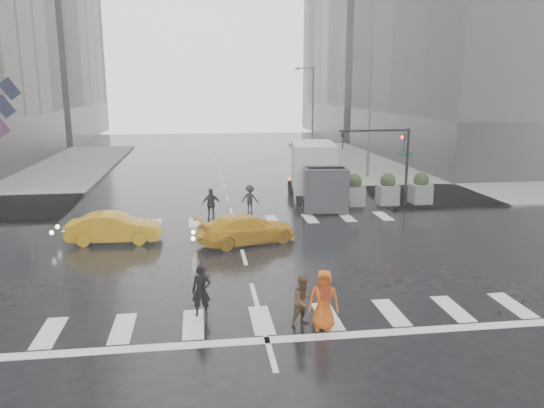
{
  "coord_description": "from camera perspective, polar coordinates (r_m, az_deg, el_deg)",
  "views": [
    {
      "loc": [
        -1.7,
        -20.47,
        6.74
      ],
      "look_at": [
        1.43,
        2.0,
        1.73
      ],
      "focal_mm": 35.0,
      "sensor_mm": 36.0,
      "label": 1
    }
  ],
  "objects": [
    {
      "name": "pedestrian_brown",
      "position": [
        15.47,
        3.41,
        -10.37
      ],
      "size": [
        0.9,
        0.82,
        1.5
      ],
      "primitive_type": "imported",
      "rotation": [
        0.0,
        0.0,
        0.43
      ],
      "color": "#4D371B",
      "rests_on": "ground"
    },
    {
      "name": "sidewalk_ne",
      "position": [
        44.0,
        21.02,
        2.9
      ],
      "size": [
        35.0,
        35.0,
        0.15
      ],
      "primitive_type": "cube",
      "color": "gray",
      "rests_on": "ground"
    },
    {
      "name": "planter_west",
      "position": [
        30.51,
        8.79,
        1.42
      ],
      "size": [
        1.1,
        1.1,
        1.8
      ],
      "color": "gray",
      "rests_on": "ground"
    },
    {
      "name": "taxi_mid",
      "position": [
        24.47,
        -16.62,
        -2.47
      ],
      "size": [
        4.08,
        1.55,
        1.33
      ],
      "primitive_type": "imported",
      "rotation": [
        0.0,
        0.0,
        1.53
      ],
      "color": "#EBA40C",
      "rests_on": "ground"
    },
    {
      "name": "road_markings",
      "position": [
        21.62,
        -3.04,
        -5.73
      ],
      "size": [
        18.0,
        48.0,
        0.01
      ],
      "primitive_type": null,
      "color": "silver",
      "rests_on": "ground"
    },
    {
      "name": "pedestrian_orange",
      "position": [
        15.25,
        5.6,
        -10.21
      ],
      "size": [
        0.96,
        0.73,
        1.75
      ],
      "rotation": [
        0.0,
        0.0,
        -0.23
      ],
      "color": "#D6540F",
      "rests_on": "ground"
    },
    {
      "name": "traffic_signal_pole",
      "position": [
        30.63,
        12.65,
        5.54
      ],
      "size": [
        4.45,
        0.42,
        4.5
      ],
      "color": "black",
      "rests_on": "ground"
    },
    {
      "name": "pedestrian_far_b",
      "position": [
        29.12,
        -2.37,
        0.57
      ],
      "size": [
        1.1,
        0.85,
        1.51
      ],
      "primitive_type": "imported",
      "rotation": [
        0.0,
        0.0,
        2.79
      ],
      "color": "black",
      "rests_on": "ground"
    },
    {
      "name": "box_truck",
      "position": [
        31.43,
        4.78,
        3.46
      ],
      "size": [
        2.45,
        6.54,
        3.48
      ],
      "rotation": [
        0.0,
        0.0,
        -0.13
      ],
      "color": "silver",
      "rests_on": "ground"
    },
    {
      "name": "taxi_rear",
      "position": [
        23.37,
        -2.72,
        -2.7
      ],
      "size": [
        4.26,
        2.9,
        1.28
      ],
      "primitive_type": "imported",
      "rotation": [
        0.0,
        0.0,
        1.88
      ],
      "color": "#EBA40C",
      "rests_on": "ground"
    },
    {
      "name": "planter_east",
      "position": [
        31.88,
        15.7,
        1.57
      ],
      "size": [
        1.1,
        1.1,
        1.8
      ],
      "color": "gray",
      "rests_on": "ground"
    },
    {
      "name": "pedestrian_black",
      "position": [
        15.87,
        -7.7,
        -6.42
      ],
      "size": [
        1.03,
        1.05,
        2.43
      ],
      "rotation": [
        0.0,
        0.0,
        -0.08
      ],
      "color": "black",
      "rests_on": "ground"
    },
    {
      "name": "street_lamp_near",
      "position": [
        40.51,
        10.3,
        9.71
      ],
      "size": [
        2.15,
        0.22,
        9.0
      ],
      "color": "#59595B",
      "rests_on": "ground"
    },
    {
      "name": "building_ne_far",
      "position": [
        82.95,
        14.64,
        18.66
      ],
      "size": [
        26.05,
        26.05,
        36.0
      ],
      "color": "gray",
      "rests_on": "ground"
    },
    {
      "name": "pedestrian_far_a",
      "position": [
        27.55,
        -6.55,
        -0.03
      ],
      "size": [
        1.05,
        0.74,
        1.66
      ],
      "primitive_type": "imported",
      "rotation": [
        0.0,
        0.0,
        3.3
      ],
      "color": "black",
      "rests_on": "ground"
    },
    {
      "name": "street_lamp_far",
      "position": [
        59.83,
        4.28,
        10.69
      ],
      "size": [
        2.15,
        0.22,
        9.0
      ],
      "color": "#59595B",
      "rests_on": "ground"
    },
    {
      "name": "planter_mid",
      "position": [
        31.14,
        12.32,
        1.5
      ],
      "size": [
        1.1,
        1.1,
        1.8
      ],
      "color": "gray",
      "rests_on": "ground"
    },
    {
      "name": "ground",
      "position": [
        21.62,
        -3.04,
        -5.74
      ],
      "size": [
        120.0,
        120.0,
        0.0
      ],
      "primitive_type": "plane",
      "color": "black",
      "rests_on": "ground"
    }
  ]
}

